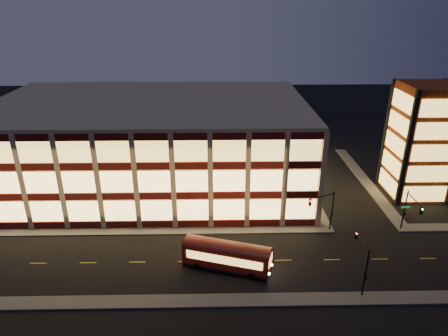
{
  "coord_description": "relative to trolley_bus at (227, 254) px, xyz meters",
  "views": [
    {
      "loc": [
        7.83,
        -46.49,
        29.96
      ],
      "look_at": [
        8.93,
        8.0,
        6.44
      ],
      "focal_mm": 32.0,
      "sensor_mm": 36.0,
      "label": 1
    }
  ],
  "objects": [
    {
      "name": "office_building",
      "position": [
        -11.87,
        24.29,
        5.3
      ],
      "size": [
        50.45,
        30.45,
        14.5
      ],
      "color": "tan",
      "rests_on": "ground"
    },
    {
      "name": "trolley_bus",
      "position": [
        0.0,
        0.0,
        0.0
      ],
      "size": [
        10.68,
        5.56,
        3.51
      ],
      "rotation": [
        0.0,
        0.0,
        -0.3
      ],
      "color": "maroon",
      "rests_on": "ground"
    },
    {
      "name": "traffic_signal_right",
      "position": [
        24.55,
        6.75,
        2.15
      ],
      "size": [
        1.2,
        4.37,
        6.0
      ],
      "color": "black",
      "rests_on": "ground"
    },
    {
      "name": "stair_tower",
      "position": [
        31.0,
        19.33,
        7.04
      ],
      "size": [
        8.6,
        8.6,
        18.0
      ],
      "color": "#8C3814",
      "rests_on": "ground"
    },
    {
      "name": "sidewalk_office_east",
      "position": [
        14.05,
        24.38,
        -1.87
      ],
      "size": [
        2.0,
        30.0,
        0.15
      ],
      "primitive_type": "cube",
      "color": "#514F4C",
      "rests_on": "ground"
    },
    {
      "name": "sidewalk_office_south",
      "position": [
        -11.95,
        8.38,
        -1.87
      ],
      "size": [
        54.0,
        2.0,
        0.15
      ],
      "primitive_type": "cube",
      "color": "#514F4C",
      "rests_on": "ground"
    },
    {
      "name": "traffic_signal_near",
      "position": [
        14.55,
        -3.65,
        2.18
      ],
      "size": [
        0.32,
        4.45,
        6.0
      ],
      "color": "black",
      "rests_on": "ground"
    },
    {
      "name": "traffic_signal_far",
      "position": [
        13.26,
        7.61,
        2.16
      ],
      "size": [
        3.79,
        1.87,
        6.0
      ],
      "color": "black",
      "rests_on": "ground"
    },
    {
      "name": "ground",
      "position": [
        -8.95,
        7.38,
        -1.95
      ],
      "size": [
        200.0,
        200.0,
        0.0
      ],
      "primitive_type": "plane",
      "color": "black",
      "rests_on": "ground"
    },
    {
      "name": "sidewalk_near",
      "position": [
        -8.95,
        -5.62,
        -1.87
      ],
      "size": [
        100.0,
        2.0,
        0.15
      ],
      "primitive_type": "cube",
      "color": "#514F4C",
      "rests_on": "ground"
    },
    {
      "name": "sidewalk_tower_south",
      "position": [
        31.05,
        8.38,
        -1.87
      ],
      "size": [
        14.0,
        2.0,
        0.15
      ],
      "primitive_type": "cube",
      "color": "#514F4C",
      "rests_on": "ground"
    },
    {
      "name": "sidewalk_tower_west",
      "position": [
        25.05,
        24.38,
        -1.87
      ],
      "size": [
        2.0,
        30.0,
        0.15
      ],
      "primitive_type": "cube",
      "color": "#514F4C",
      "rests_on": "ground"
    }
  ]
}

